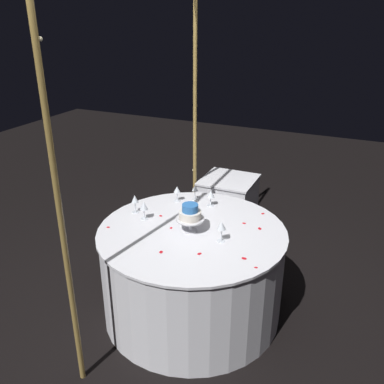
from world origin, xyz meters
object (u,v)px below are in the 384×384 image
Objects in this scene: tiered_cake at (190,214)px; wine_glass_4 at (144,206)px; wine_glass_1 at (221,226)px; side_table at (228,212)px; main_table at (192,272)px; wine_glass_0 at (195,189)px; wine_glass_5 at (177,190)px; wine_glass_2 at (211,194)px; wine_glass_3 at (135,200)px; decorative_arch at (142,121)px.

tiered_cake is 1.41× the size of wine_glass_4.
side_table is at bearing 17.02° from wine_glass_1.
wine_glass_1 is (-0.07, -0.26, 0.51)m from main_table.
wine_glass_0 is (-0.62, 0.10, 0.49)m from side_table.
wine_glass_5 is at bearing 124.46° from wine_glass_0.
wine_glass_4 reaches higher than main_table.
wine_glass_5 is at bearing 161.65° from side_table.
tiered_cake reaches higher than wine_glass_2.
wine_glass_3 is at bearing 141.62° from wine_glass_0.
main_table is at bearing 75.78° from wine_glass_1.
wine_glass_4 reaches higher than side_table.
wine_glass_0 is (0.53, 0.21, 0.49)m from main_table.
decorative_arch is at bearing 87.51° from tiered_cake.
wine_glass_0 is at bearing 38.59° from wine_glass_1.
side_table is at bearing -14.31° from decorative_arch.
wine_glass_2 is at bearing -108.89° from wine_glass_0.
main_table is 10.19× the size of wine_glass_2.
wine_glass_5 is at bearing 38.13° from main_table.
wine_glass_4 is at bearing 168.41° from wine_glass_5.
decorative_arch reaches higher than wine_glass_1.
decorative_arch is 1.69m from side_table.
main_table is 9.23× the size of wine_glass_3.
tiered_cake is 1.61× the size of wine_glass_5.
side_table is 3.40× the size of tiered_cake.
side_table is at bearing -9.42° from wine_glass_0.
wine_glass_4 is 0.44m from wine_glass_5.
decorative_arch is 11.12× the size of tiered_cake.
tiered_cake is at bearing 157.65° from main_table.
decorative_arch is 3.27× the size of side_table.
wine_glass_3 is (-1.06, 0.45, 0.50)m from side_table.
wine_glass_4 is at bearing 86.39° from tiered_cake.
wine_glass_4 is (-0.08, -0.13, -0.00)m from wine_glass_3.
wine_glass_4 reaches higher than wine_glass_0.
wine_glass_3 is (0.10, 0.55, -0.03)m from tiered_cake.
wine_glass_5 is (-0.09, 0.13, 0.00)m from wine_glass_0.
wine_glass_2 is (0.47, -0.37, -0.71)m from decorative_arch.
wine_glass_5 is (0.44, 0.34, 0.49)m from main_table.
wine_glass_4 reaches higher than wine_glass_2.
wine_glass_1 reaches higher than wine_glass_4.
side_table is 4.66× the size of wine_glass_1.
wine_glass_4 is (-0.52, 0.22, 0.01)m from wine_glass_0.
wine_glass_1 is at bearing -162.98° from side_table.
wine_glass_5 is (-0.03, 0.31, -0.00)m from wine_glass_2.
wine_glass_5 is (0.44, -0.06, -0.71)m from decorative_arch.
tiered_cake is (-0.02, 0.01, 0.53)m from main_table.
wine_glass_5 reaches higher than main_table.
wine_glass_1 reaches higher than wine_glass_3.
wine_glass_0 is at bearing -55.54° from wine_glass_5.
wine_glass_0 is at bearing 21.67° from main_table.
wine_glass_4 is at bearing 72.54° from decorative_arch.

